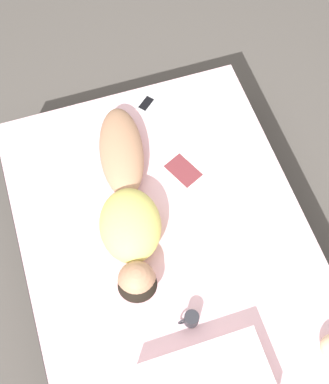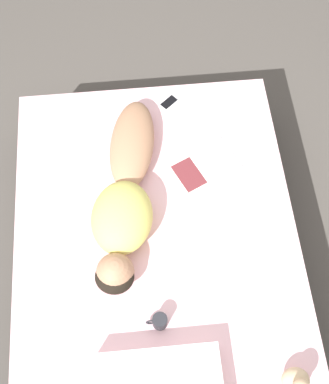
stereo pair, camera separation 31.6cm
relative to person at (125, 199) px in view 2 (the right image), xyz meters
The scene contains 7 objects.
ground_plane 0.65m from the person, 130.90° to the left, with size 12.00×12.00×0.00m, color #4C4742.
bed 0.43m from the person, 130.90° to the left, with size 1.70×2.19×0.50m.
person is the anchor object (origin of this frame).
open_magazine 0.55m from the person, 155.46° to the right, with size 0.51×0.45×0.01m.
coffee_mug 0.72m from the person, 101.06° to the left, with size 0.12×0.08×0.09m.
cell_phone 0.81m from the person, 114.18° to the right, with size 0.15×0.14×0.01m.
plush_toy 1.34m from the person, 126.08° to the left, with size 0.14×0.16×0.20m.
Camera 2 is at (0.06, 1.20, 3.36)m, focal length 50.00 mm.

